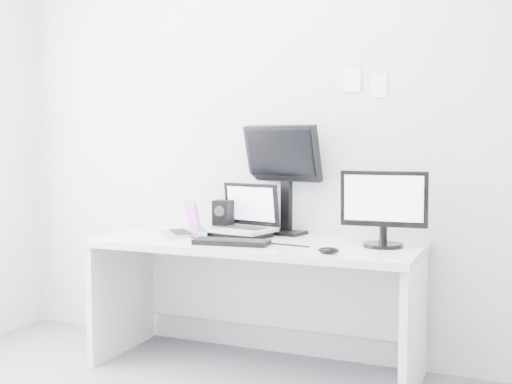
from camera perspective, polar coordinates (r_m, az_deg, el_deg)
back_wall at (r=3.81m, az=1.89°, el=5.67°), size 3.60×0.00×3.60m
desk at (r=3.60m, az=-0.17°, el=-10.11°), size 1.80×0.70×0.73m
macbook at (r=3.75m, az=-6.93°, el=-2.16°), size 0.36×0.36×0.22m
speaker at (r=3.78m, az=-2.94°, el=-2.23°), size 0.12×0.12×0.20m
dell_laptop at (r=3.65m, az=-1.53°, el=-1.58°), size 0.43×0.36×0.31m
rear_monitor at (r=3.75m, az=2.51°, el=1.23°), size 0.51×0.27×0.66m
samsung_monitor at (r=3.35m, az=11.26°, el=-1.37°), size 0.46×0.23×0.41m
keyboard at (r=3.39m, az=-2.18°, el=-4.47°), size 0.41×0.19×0.03m
mouse at (r=3.13m, az=6.46°, el=-5.17°), size 0.12×0.09×0.03m
wall_note_0 at (r=3.68m, az=8.53°, el=9.88°), size 0.10×0.00×0.14m
wall_note_1 at (r=3.64m, az=10.84°, el=9.27°), size 0.09×0.00×0.13m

